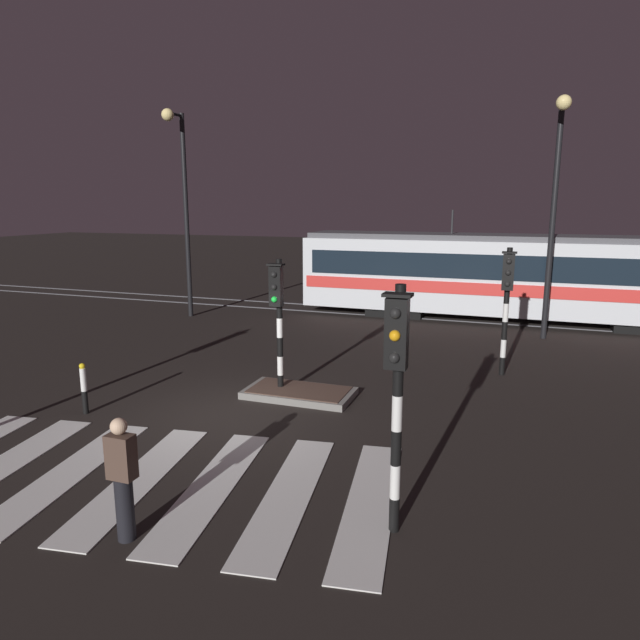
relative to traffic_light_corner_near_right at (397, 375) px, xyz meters
name	(u,v)px	position (x,y,z in m)	size (l,w,h in m)	color
ground_plane	(227,416)	(-4.21, 3.09, -2.25)	(120.00, 120.00, 0.00)	black
rail_near	(368,315)	(-4.21, 14.70, -2.23)	(80.00, 0.12, 0.03)	#59595E
rail_far	(377,309)	(-4.21, 16.14, -2.23)	(80.00, 0.12, 0.03)	#59595E
crosswalk_zebra	(139,479)	(-4.21, 0.15, -2.24)	(8.71, 5.10, 0.02)	silver
traffic_island	(299,393)	(-3.24, 4.75, -2.16)	(2.49, 1.30, 0.18)	slate
traffic_light_corner_near_right	(397,375)	(0.00, 0.00, 0.00)	(0.36, 0.42, 3.41)	black
traffic_light_corner_far_right	(507,293)	(1.13, 8.03, -0.06)	(0.36, 0.42, 3.31)	black
traffic_light_median_centre	(278,307)	(-3.73, 4.72, -0.16)	(0.36, 0.42, 3.17)	black
street_lamp_trackside_right	(555,192)	(2.27, 12.59, 2.48)	(0.44, 1.21, 7.50)	black
street_lamp_trackside_left	(182,191)	(-10.83, 11.98, 2.59)	(0.44, 1.21, 7.71)	black
tram	(515,275)	(1.25, 15.41, -0.50)	(16.27, 2.58, 4.15)	silver
pedestrian_waiting_at_kerb	(123,478)	(-3.32, -1.30, -1.37)	(0.36, 0.24, 1.71)	black
bollard_island_edge	(84,388)	(-7.14, 2.23, -1.69)	(0.12, 0.12, 1.11)	black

